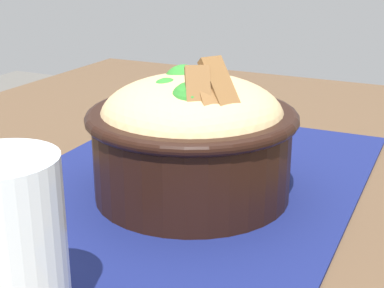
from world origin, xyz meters
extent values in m
cube|color=#4C3826|center=(0.00, 0.00, 0.72)|extent=(1.07, 0.88, 0.03)
cylinder|color=#412F20|center=(0.47, 0.38, 0.35)|extent=(0.04, 0.04, 0.71)
cube|color=#11194C|center=(0.00, 0.00, 0.74)|extent=(0.48, 0.33, 0.00)
cylinder|color=black|center=(-0.01, -0.02, 0.78)|extent=(0.18, 0.18, 0.08)
torus|color=black|center=(-0.01, -0.02, 0.82)|extent=(0.19, 0.19, 0.01)
ellipsoid|color=tan|center=(-0.01, -0.02, 0.82)|extent=(0.23, 0.23, 0.07)
sphere|color=#287126|center=(0.00, 0.00, 0.84)|extent=(0.04, 0.04, 0.04)
sphere|color=#287126|center=(-0.03, 0.00, 0.84)|extent=(0.03, 0.03, 0.03)
sphere|color=#287126|center=(-0.05, -0.03, 0.84)|extent=(0.04, 0.04, 0.04)
cylinder|color=orange|center=(-0.02, 0.01, 0.84)|extent=(0.03, 0.03, 0.01)
cylinder|color=orange|center=(-0.01, -0.03, 0.84)|extent=(0.03, 0.01, 0.01)
cube|color=brown|center=(-0.06, -0.04, 0.85)|extent=(0.04, 0.03, 0.05)
cube|color=brown|center=(-0.05, -0.05, 0.85)|extent=(0.04, 0.04, 0.04)
cube|color=brown|center=(-0.04, -0.06, 0.85)|extent=(0.04, 0.05, 0.05)
cube|color=silver|center=(0.09, -0.02, 0.74)|extent=(0.02, 0.07, 0.00)
cube|color=silver|center=(0.09, 0.02, 0.74)|extent=(0.01, 0.01, 0.00)
cube|color=silver|center=(0.09, 0.04, 0.74)|extent=(0.02, 0.03, 0.00)
cube|color=silver|center=(0.09, 0.06, 0.74)|extent=(0.00, 0.02, 0.00)
cube|color=silver|center=(0.09, 0.06, 0.74)|extent=(0.00, 0.02, 0.00)
cube|color=silver|center=(0.08, 0.06, 0.74)|extent=(0.00, 0.02, 0.00)
cube|color=silver|center=(0.07, 0.06, 0.74)|extent=(0.00, 0.02, 0.00)
cylinder|color=silver|center=(-0.24, -0.01, 0.80)|extent=(0.07, 0.07, 0.12)
camera|label=1|loc=(-0.47, -0.24, 0.97)|focal=54.47mm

